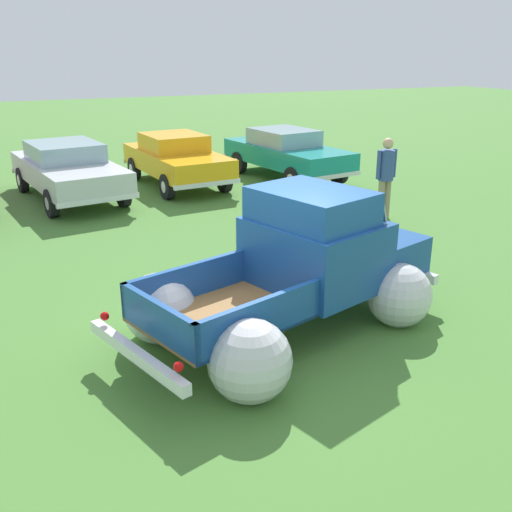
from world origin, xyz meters
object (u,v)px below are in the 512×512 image
(vintage_pickup_truck, at_px, (301,273))
(show_car_3, at_px, (286,152))
(show_car_1, at_px, (68,169))
(spectator_0, at_px, (386,173))
(show_car_2, at_px, (176,158))

(vintage_pickup_truck, xyz_separation_m, show_car_3, (4.17, 8.80, 0.02))
(show_car_1, bearing_deg, spectator_0, 43.70)
(show_car_1, distance_m, spectator_0, 7.93)
(vintage_pickup_truck, bearing_deg, show_car_1, 85.55)
(spectator_0, bearing_deg, show_car_2, -150.37)
(vintage_pickup_truck, distance_m, show_car_2, 9.21)
(show_car_2, distance_m, show_car_3, 3.28)
(show_car_2, bearing_deg, spectator_0, 27.55)
(vintage_pickup_truck, distance_m, show_car_3, 9.74)
(vintage_pickup_truck, bearing_deg, show_car_2, 66.77)
(vintage_pickup_truck, xyz_separation_m, show_car_2, (0.91, 9.16, 0.02))
(show_car_1, height_order, show_car_3, same)
(show_car_1, distance_m, show_car_2, 2.98)
(vintage_pickup_truck, xyz_separation_m, show_car_1, (-2.05, 8.81, 0.03))
(show_car_1, bearing_deg, vintage_pickup_truck, 4.10)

